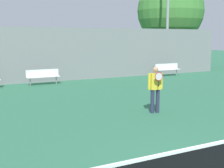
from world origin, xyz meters
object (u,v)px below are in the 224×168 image
at_px(tennis_player, 155,87).
at_px(bench_by_gate, 43,75).
at_px(tree_green_tall, 170,11).
at_px(bench_adjacent_court, 167,68).

distance_m(tennis_player, bench_by_gate, 9.00).
bearing_deg(tree_green_tall, tennis_player, -129.60).
height_order(bench_adjacent_court, tree_green_tall, tree_green_tall).
bearing_deg(bench_adjacent_court, bench_by_gate, -180.00).
xyz_separation_m(bench_by_gate, tree_green_tall, (13.86, 5.84, 4.68)).
relative_size(tennis_player, bench_by_gate, 0.88).
height_order(tennis_player, bench_by_gate, tennis_player).
relative_size(bench_adjacent_court, bench_by_gate, 1.02).
xyz_separation_m(tennis_player, bench_adjacent_court, (7.39, 8.82, -0.40)).
height_order(bench_adjacent_court, bench_by_gate, same).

